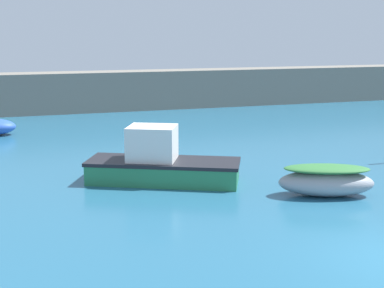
{
  "coord_description": "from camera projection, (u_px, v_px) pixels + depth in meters",
  "views": [
    {
      "loc": [
        -8.2,
        -9.32,
        5.07
      ],
      "look_at": [
        -1.59,
        10.7,
        0.72
      ],
      "focal_mm": 50.0,
      "sensor_mm": 36.0,
      "label": 1
    }
  ],
  "objects": [
    {
      "name": "harbor_breakwater",
      "position": [
        141.0,
        90.0,
        36.74
      ],
      "size": [
        57.03,
        2.44,
        2.61
      ],
      "primitive_type": "cube",
      "color": "slate",
      "rests_on": "ground_plane"
    },
    {
      "name": "motorboat_with_cabin",
      "position": [
        160.0,
        164.0,
        18.54
      ],
      "size": [
        5.51,
        3.89,
        1.97
      ],
      "rotation": [
        0.0,
        0.0,
        5.83
      ],
      "color": "#287A4C",
      "rests_on": "ground_plane"
    },
    {
      "name": "rowboat_with_red_cover",
      "position": [
        326.0,
        180.0,
        16.99
      ],
      "size": [
        3.26,
        2.22,
        1.0
      ],
      "rotation": [
        0.0,
        0.0,
        5.92
      ],
      "color": "gray",
      "rests_on": "ground_plane"
    }
  ]
}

